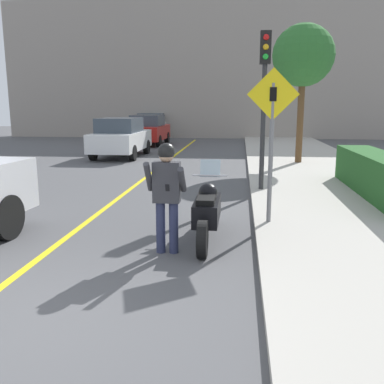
{
  "coord_description": "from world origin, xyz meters",
  "views": [
    {
      "loc": [
        2.31,
        -3.76,
        2.22
      ],
      "look_at": [
        1.51,
        3.31,
        0.77
      ],
      "focal_mm": 40.0,
      "sensor_mm": 36.0,
      "label": 1
    }
  ],
  "objects_px": {
    "motorcycle": "(207,211)",
    "crossing_sign": "(272,131)",
    "street_tree": "(303,56)",
    "parked_car_silver": "(153,125)",
    "traffic_light": "(264,82)",
    "parked_car_white": "(121,137)",
    "parked_car_red": "(148,130)",
    "person_biker": "(167,187)"
  },
  "relations": [
    {
      "from": "crossing_sign",
      "to": "street_tree",
      "type": "bearing_deg",
      "value": 79.26
    },
    {
      "from": "motorcycle",
      "to": "crossing_sign",
      "type": "height_order",
      "value": "crossing_sign"
    },
    {
      "from": "crossing_sign",
      "to": "street_tree",
      "type": "height_order",
      "value": "street_tree"
    },
    {
      "from": "crossing_sign",
      "to": "parked_car_white",
      "type": "distance_m",
      "value": 11.88
    },
    {
      "from": "crossing_sign",
      "to": "traffic_light",
      "type": "xyz_separation_m",
      "value": [
        0.0,
        3.12,
        1.01
      ]
    },
    {
      "from": "motorcycle",
      "to": "crossing_sign",
      "type": "bearing_deg",
      "value": 37.77
    },
    {
      "from": "person_biker",
      "to": "street_tree",
      "type": "xyz_separation_m",
      "value": [
        3.25,
        10.14,
        2.91
      ]
    },
    {
      "from": "parked_car_silver",
      "to": "crossing_sign",
      "type": "bearing_deg",
      "value": -73.03
    },
    {
      "from": "traffic_light",
      "to": "parked_car_white",
      "type": "distance_m",
      "value": 9.43
    },
    {
      "from": "parked_car_white",
      "to": "parked_car_red",
      "type": "height_order",
      "value": "same"
    },
    {
      "from": "motorcycle",
      "to": "street_tree",
      "type": "height_order",
      "value": "street_tree"
    },
    {
      "from": "street_tree",
      "to": "parked_car_silver",
      "type": "height_order",
      "value": "street_tree"
    },
    {
      "from": "motorcycle",
      "to": "crossing_sign",
      "type": "xyz_separation_m",
      "value": [
        1.07,
        0.83,
        1.27
      ]
    },
    {
      "from": "parked_car_white",
      "to": "parked_car_red",
      "type": "distance_m",
      "value": 5.77
    },
    {
      "from": "traffic_light",
      "to": "parked_car_red",
      "type": "relative_size",
      "value": 0.91
    },
    {
      "from": "crossing_sign",
      "to": "street_tree",
      "type": "relative_size",
      "value": 0.55
    },
    {
      "from": "motorcycle",
      "to": "person_biker",
      "type": "distance_m",
      "value": 1.06
    },
    {
      "from": "traffic_light",
      "to": "parked_car_white",
      "type": "height_order",
      "value": "traffic_light"
    },
    {
      "from": "crossing_sign",
      "to": "parked_car_red",
      "type": "distance_m",
      "value": 17.17
    },
    {
      "from": "traffic_light",
      "to": "street_tree",
      "type": "bearing_deg",
      "value": 73.42
    },
    {
      "from": "person_biker",
      "to": "parked_car_white",
      "type": "distance_m",
      "value": 12.63
    },
    {
      "from": "street_tree",
      "to": "parked_car_white",
      "type": "bearing_deg",
      "value": 166.04
    },
    {
      "from": "traffic_light",
      "to": "crossing_sign",
      "type": "bearing_deg",
      "value": -90.05
    },
    {
      "from": "parked_car_red",
      "to": "parked_car_silver",
      "type": "relative_size",
      "value": 1.0
    },
    {
      "from": "motorcycle",
      "to": "parked_car_white",
      "type": "xyz_separation_m",
      "value": [
        -4.62,
        11.22,
        0.37
      ]
    },
    {
      "from": "crossing_sign",
      "to": "parked_car_red",
      "type": "bearing_deg",
      "value": 109.5
    },
    {
      "from": "street_tree",
      "to": "parked_car_white",
      "type": "relative_size",
      "value": 1.18
    },
    {
      "from": "motorcycle",
      "to": "traffic_light",
      "type": "relative_size",
      "value": 0.6
    },
    {
      "from": "parked_car_red",
      "to": "parked_car_white",
      "type": "bearing_deg",
      "value": -89.66
    },
    {
      "from": "motorcycle",
      "to": "parked_car_silver",
      "type": "bearing_deg",
      "value": 103.81
    },
    {
      "from": "person_biker",
      "to": "crossing_sign",
      "type": "distance_m",
      "value": 2.37
    },
    {
      "from": "motorcycle",
      "to": "street_tree",
      "type": "relative_size",
      "value": 0.47
    },
    {
      "from": "person_biker",
      "to": "parked_car_red",
      "type": "distance_m",
      "value": 18.19
    },
    {
      "from": "motorcycle",
      "to": "parked_car_red",
      "type": "relative_size",
      "value": 0.55
    },
    {
      "from": "parked_car_red",
      "to": "motorcycle",
      "type": "bearing_deg",
      "value": -74.68
    },
    {
      "from": "traffic_light",
      "to": "motorcycle",
      "type": "bearing_deg",
      "value": -105.19
    },
    {
      "from": "motorcycle",
      "to": "person_biker",
      "type": "relative_size",
      "value": 1.38
    },
    {
      "from": "parked_car_red",
      "to": "parked_car_silver",
      "type": "distance_m",
      "value": 5.34
    },
    {
      "from": "parked_car_silver",
      "to": "person_biker",
      "type": "bearing_deg",
      "value": -77.93
    },
    {
      "from": "traffic_light",
      "to": "parked_car_red",
      "type": "distance_m",
      "value": 14.37
    },
    {
      "from": "crossing_sign",
      "to": "parked_car_white",
      "type": "relative_size",
      "value": 0.65
    },
    {
      "from": "parked_car_white",
      "to": "parked_car_red",
      "type": "relative_size",
      "value": 1.0
    }
  ]
}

